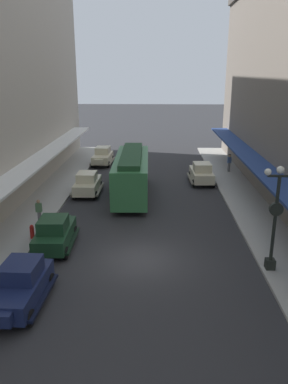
% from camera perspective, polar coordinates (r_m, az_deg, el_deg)
% --- Properties ---
extents(ground_plane, '(200.00, 200.00, 0.00)m').
position_cam_1_polar(ground_plane, '(20.10, -0.59, -10.11)').
color(ground_plane, '#2D2D30').
extents(sidewalk_right, '(3.00, 60.00, 0.15)m').
position_cam_1_polar(sidewalk_right, '(21.14, 20.48, -9.63)').
color(sidewalk_right, '#A8A59E').
rests_on(sidewalk_right, ground).
extents(parked_car_0, '(2.26, 4.30, 1.84)m').
position_cam_1_polar(parked_car_0, '(40.21, -6.23, 5.43)').
color(parked_car_0, beige).
rests_on(parked_car_0, ground).
extents(parked_car_1, '(2.16, 4.27, 1.84)m').
position_cam_1_polar(parked_car_1, '(30.42, -8.48, 1.37)').
color(parked_car_1, beige).
rests_on(parked_car_1, ground).
extents(parked_car_2, '(2.22, 4.29, 1.84)m').
position_cam_1_polar(parked_car_2, '(16.98, -18.04, -13.03)').
color(parked_car_2, '#19234C').
rests_on(parked_car_2, ground).
extents(parked_car_3, '(2.27, 4.31, 1.84)m').
position_cam_1_polar(parked_car_3, '(21.52, -13.27, -5.88)').
color(parked_car_3, '#193D23').
rests_on(parked_car_3, ground).
extents(parked_car_4, '(2.27, 4.31, 1.84)m').
position_cam_1_polar(parked_car_4, '(33.58, 8.64, 2.90)').
color(parked_car_4, beige).
rests_on(parked_car_4, ground).
extents(streetcar, '(2.72, 9.65, 3.46)m').
position_cam_1_polar(streetcar, '(29.42, -1.87, 2.93)').
color(streetcar, '#33723F').
rests_on(streetcar, ground).
extents(lamp_post_with_clock, '(1.42, 0.44, 5.16)m').
position_cam_1_polar(lamp_post_with_clock, '(18.80, 19.16, -3.20)').
color(lamp_post_with_clock, black).
rests_on(lamp_post_with_clock, sidewalk_right).
extents(fire_hydrant, '(0.24, 0.24, 0.82)m').
position_cam_1_polar(fire_hydrant, '(22.94, -16.48, -5.69)').
color(fire_hydrant, '#B21E19').
rests_on(fire_hydrant, sidewalk_left).
extents(pedestrian_0, '(0.36, 0.24, 1.64)m').
position_cam_1_polar(pedestrian_0, '(24.63, -15.49, -2.91)').
color(pedestrian_0, slate).
rests_on(pedestrian_0, sidewalk_left).
extents(pedestrian_1, '(0.36, 0.28, 1.67)m').
position_cam_1_polar(pedestrian_1, '(37.48, 12.68, 4.32)').
color(pedestrian_1, slate).
rests_on(pedestrian_1, sidewalk_right).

